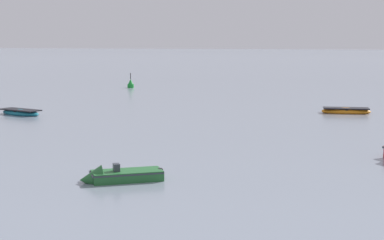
# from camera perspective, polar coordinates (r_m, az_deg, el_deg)

# --- Properties ---
(rowboat_moored_4) EXTENTS (4.81, 3.03, 0.72)m
(rowboat_moored_4) POSITION_cam_1_polar(r_m,az_deg,el_deg) (60.21, -15.31, 0.65)
(rowboat_moored_4) COLOR #197084
(rowboat_moored_4) RESTS_ON ground
(rowboat_moored_6) EXTENTS (4.69, 1.96, 0.72)m
(rowboat_moored_6) POSITION_cam_1_polar(r_m,az_deg,el_deg) (61.08, 13.81, 0.79)
(rowboat_moored_6) COLOR orange
(rowboat_moored_6) RESTS_ON ground
(motorboat_moored_2) EXTENTS (4.26, 3.26, 1.41)m
(motorboat_moored_2) POSITION_cam_1_polar(r_m,az_deg,el_deg) (31.53, -7.03, -5.21)
(motorboat_moored_2) COLOR #23602D
(motorboat_moored_2) RESTS_ON ground
(channel_buoy) EXTENTS (0.90, 0.90, 2.30)m
(channel_buoy) POSITION_cam_1_polar(r_m,az_deg,el_deg) (89.77, -5.60, 3.22)
(channel_buoy) COLOR #198C2D
(channel_buoy) RESTS_ON ground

